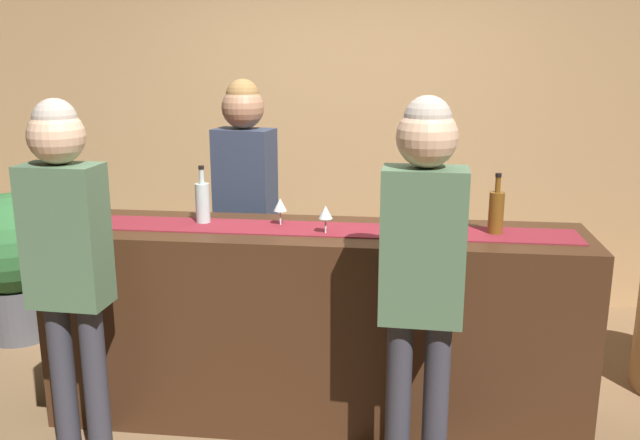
% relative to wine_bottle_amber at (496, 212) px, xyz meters
% --- Properties ---
extents(ground_plane, '(10.00, 10.00, 0.00)m').
position_rel_wine_bottle_amber_xyz_m(ground_plane, '(-0.89, -0.02, -1.14)').
color(ground_plane, brown).
extents(back_wall, '(6.00, 0.12, 2.90)m').
position_rel_wine_bottle_amber_xyz_m(back_wall, '(-0.89, 1.88, 0.31)').
color(back_wall, tan).
rests_on(back_wall, ground).
extents(bar_counter, '(2.72, 0.60, 1.03)m').
position_rel_wine_bottle_amber_xyz_m(bar_counter, '(-0.89, -0.02, -0.63)').
color(bar_counter, '#3D2314').
rests_on(bar_counter, ground).
extents(counter_runner_cloth, '(2.59, 0.28, 0.01)m').
position_rel_wine_bottle_amber_xyz_m(counter_runner_cloth, '(-0.89, -0.02, -0.11)').
color(counter_runner_cloth, maroon).
rests_on(counter_runner_cloth, bar_counter).
extents(wine_bottle_amber, '(0.07, 0.07, 0.30)m').
position_rel_wine_bottle_amber_xyz_m(wine_bottle_amber, '(0.00, 0.00, 0.00)').
color(wine_bottle_amber, brown).
rests_on(wine_bottle_amber, bar_counter).
extents(wine_bottle_clear, '(0.07, 0.07, 0.30)m').
position_rel_wine_bottle_amber_xyz_m(wine_bottle_clear, '(-1.48, 0.03, 0.00)').
color(wine_bottle_clear, '#B2C6C1').
rests_on(wine_bottle_clear, bar_counter).
extents(wine_glass_near_customer, '(0.07, 0.07, 0.14)m').
position_rel_wine_bottle_amber_xyz_m(wine_glass_near_customer, '(-0.82, -0.10, -0.01)').
color(wine_glass_near_customer, silver).
rests_on(wine_glass_near_customer, bar_counter).
extents(wine_glass_mid_counter, '(0.07, 0.07, 0.14)m').
position_rel_wine_bottle_amber_xyz_m(wine_glass_mid_counter, '(-1.07, 0.03, -0.01)').
color(wine_glass_mid_counter, silver).
rests_on(wine_glass_mid_counter, bar_counter).
extents(bartender, '(0.37, 0.26, 1.75)m').
position_rel_wine_bottle_amber_xyz_m(bartender, '(-1.38, 0.56, -0.06)').
color(bartender, '#26262B').
rests_on(bartender, ground).
extents(customer_sipping, '(0.35, 0.24, 1.74)m').
position_rel_wine_bottle_amber_xyz_m(customer_sipping, '(-0.37, -0.61, -0.06)').
color(customer_sipping, '#33333D').
rests_on(customer_sipping, ground).
extents(customer_browsing, '(0.35, 0.24, 1.71)m').
position_rel_wine_bottle_amber_xyz_m(customer_browsing, '(-1.91, -0.59, -0.08)').
color(customer_browsing, '#33333D').
rests_on(customer_browsing, ground).
extents(potted_plant_tall, '(0.68, 0.68, 1.00)m').
position_rel_wine_bottle_amber_xyz_m(potted_plant_tall, '(-3.01, 0.75, -0.57)').
color(potted_plant_tall, '#4C4C51').
rests_on(potted_plant_tall, ground).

